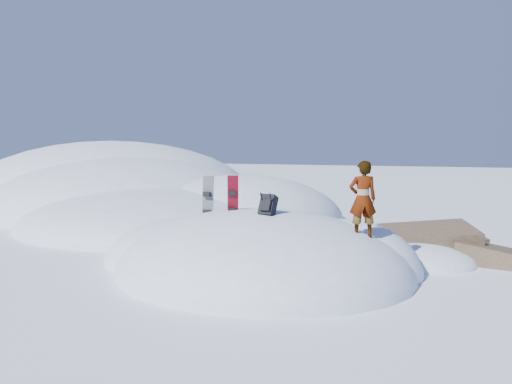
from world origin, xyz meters
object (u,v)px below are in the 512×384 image
(snowboard_dark, at_px, (208,205))
(backpack, at_px, (268,205))
(person, at_px, (363,199))
(snowboard_red, at_px, (233,203))

(snowboard_dark, relative_size, backpack, 2.69)
(backpack, xyz_separation_m, person, (2.01, 0.33, 0.18))
(snowboard_dark, xyz_separation_m, backpack, (1.85, -0.78, 0.17))
(snowboard_red, xyz_separation_m, backpack, (1.01, -0.41, 0.05))
(snowboard_red, distance_m, backpack, 1.09)
(backpack, bearing_deg, person, 18.29)
(snowboard_red, bearing_deg, snowboard_dark, 130.81)
(snowboard_red, bearing_deg, backpack, -47.33)
(snowboard_red, distance_m, person, 3.04)
(snowboard_dark, bearing_deg, snowboard_red, -27.34)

